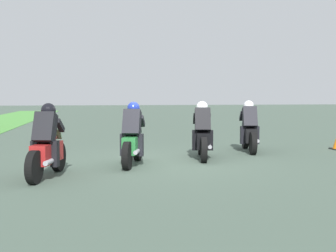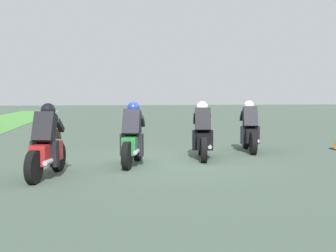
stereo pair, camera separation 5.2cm
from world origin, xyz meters
TOP-DOWN VIEW (x-y plane):
  - ground_plane at (0.00, 0.00)m, footprint 120.00×120.00m
  - rider_lane_a at (1.61, -2.74)m, footprint 2.03×0.61m
  - rider_lane_b at (0.45, -1.04)m, footprint 2.03×0.61m
  - rider_lane_c at (-0.30, 0.84)m, footprint 2.01×0.67m
  - rider_lane_d at (-1.57, 2.68)m, footprint 2.02×0.64m

SIDE VIEW (x-z plane):
  - ground_plane at x=0.00m, z-range 0.00..0.00m
  - rider_lane_a at x=1.61m, z-range -0.13..1.38m
  - rider_lane_b at x=0.45m, z-range -0.13..1.38m
  - rider_lane_c at x=-0.30m, z-range -0.13..1.38m
  - rider_lane_d at x=-1.57m, z-range -0.13..1.38m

